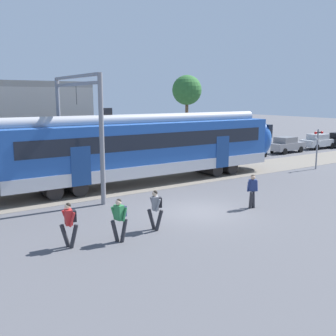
{
  "coord_description": "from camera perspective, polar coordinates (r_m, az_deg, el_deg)",
  "views": [
    {
      "loc": [
        -11.19,
        -14.13,
        5.36
      ],
      "look_at": [
        0.33,
        3.11,
        1.6
      ],
      "focal_mm": 42.0,
      "sensor_mm": 36.0,
      "label": 1
    }
  ],
  "objects": [
    {
      "name": "ground_plane",
      "position": [
        18.8,
        4.46,
        -6.32
      ],
      "size": [
        160.0,
        160.0,
        0.0
      ],
      "primitive_type": "plane",
      "color": "#515156"
    },
    {
      "name": "commuter_train",
      "position": [
        21.62,
        -22.87,
        1.21
      ],
      "size": [
        38.05,
        3.07,
        4.73
      ],
      "color": "silver",
      "rests_on": "ground"
    },
    {
      "name": "pedestrian_red",
      "position": [
        14.6,
        -14.12,
        -7.46
      ],
      "size": [
        0.62,
        0.59,
        1.67
      ],
      "color": "#28282D",
      "rests_on": "ground"
    },
    {
      "name": "pedestrian_green",
      "position": [
        14.82,
        -7.04,
        -6.96
      ],
      "size": [
        0.69,
        0.54,
        1.67
      ],
      "color": "#28282D",
      "rests_on": "ground"
    },
    {
      "name": "pedestrian_grey",
      "position": [
        15.97,
        -1.79,
        -5.61
      ],
      "size": [
        0.58,
        0.65,
        1.67
      ],
      "color": "#28282D",
      "rests_on": "ground"
    },
    {
      "name": "pedestrian_navy",
      "position": [
        19.52,
        12.16,
        -2.97
      ],
      "size": [
        0.67,
        0.5,
        1.67
      ],
      "color": "#28282D",
      "rests_on": "ground"
    },
    {
      "name": "parked_car_white",
      "position": [
        35.98,
        11.56,
        2.76
      ],
      "size": [
        4.04,
        1.84,
        1.54
      ],
      "color": "silver",
      "rests_on": "ground"
    },
    {
      "name": "parked_car_grey",
      "position": [
        39.94,
        16.77,
        3.26
      ],
      "size": [
        4.07,
        1.91,
        1.54
      ],
      "color": "gray",
      "rests_on": "ground"
    },
    {
      "name": "parked_car_silver",
      "position": [
        44.16,
        20.97,
        3.65
      ],
      "size": [
        4.05,
        1.85,
        1.54
      ],
      "color": "#B7BABF",
      "rests_on": "ground"
    },
    {
      "name": "catenary_gantry",
      "position": [
        22.53,
        -13.04,
        7.35
      ],
      "size": [
        0.24,
        6.64,
        6.53
      ],
      "color": "gray",
      "rests_on": "ground"
    },
    {
      "name": "crossing_signal",
      "position": [
        31.35,
        20.89,
        3.47
      ],
      "size": [
        0.96,
        0.22,
        3.0
      ],
      "color": "gray",
      "rests_on": "ground"
    },
    {
      "name": "street_tree_right",
      "position": [
        40.32,
        2.76,
        11.14
      ],
      "size": [
        2.98,
        2.98,
        7.53
      ],
      "color": "brown",
      "rests_on": "ground"
    }
  ]
}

